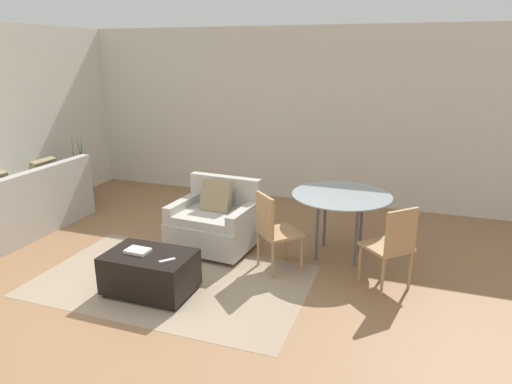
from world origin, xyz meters
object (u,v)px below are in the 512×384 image
at_px(couch, 18,211).
at_px(book_stack, 138,251).
at_px(potted_plant, 81,188).
at_px(dining_chair_near_right, 393,243).
at_px(dining_table, 341,201).
at_px(dining_chair_near_left, 273,227).
at_px(ottoman, 150,271).
at_px(armchair, 215,222).
at_px(tv_remote_primary, 167,260).

distance_m(couch, book_stack, 2.54).
relative_size(potted_plant, dining_chair_near_right, 1.31).
bearing_deg(book_stack, potted_plant, 139.38).
height_order(dining_table, dining_chair_near_left, dining_chair_near_left).
height_order(book_stack, dining_table, dining_table).
xyz_separation_m(book_stack, dining_chair_near_right, (2.42, 0.90, 0.07)).
height_order(dining_table, dining_chair_near_right, dining_chair_near_right).
distance_m(potted_plant, dining_table, 4.36).
bearing_deg(potted_plant, couch, -85.56).
xyz_separation_m(couch, book_stack, (2.40, -0.79, 0.13)).
relative_size(couch, ottoman, 2.40).
bearing_deg(dining_chair_near_left, potted_plant, 161.04).
relative_size(armchair, dining_chair_near_right, 1.13).
bearing_deg(couch, potted_plant, 94.44).
bearing_deg(tv_remote_primary, book_stack, 168.80).
relative_size(couch, potted_plant, 1.78).
relative_size(tv_remote_primary, potted_plant, 0.12).
distance_m(ottoman, dining_table, 2.30).
bearing_deg(dining_chair_near_left, dining_chair_near_right, 0.00).
xyz_separation_m(armchair, dining_chair_near_left, (0.86, -0.33, 0.17)).
relative_size(ottoman, dining_chair_near_right, 0.97).
relative_size(book_stack, potted_plant, 0.20).
height_order(book_stack, dining_chair_near_left, dining_chair_near_left).
bearing_deg(dining_chair_near_right, couch, -178.74).
relative_size(couch, tv_remote_primary, 14.42).
relative_size(couch, dining_table, 1.81).
bearing_deg(dining_chair_near_left, armchair, 158.83).
bearing_deg(potted_plant, tv_remote_primary, -37.62).
distance_m(tv_remote_primary, dining_table, 2.15).
xyz_separation_m(ottoman, dining_table, (1.66, 1.53, 0.46)).
distance_m(ottoman, tv_remote_primary, 0.33).
bearing_deg(couch, dining_table, 10.04).
bearing_deg(dining_chair_near_right, book_stack, -159.63).
distance_m(book_stack, tv_remote_primary, 0.39).
bearing_deg(ottoman, dining_table, 42.70).
height_order(couch, potted_plant, potted_plant).
bearing_deg(dining_chair_near_right, tv_remote_primary, -154.46).
xyz_separation_m(ottoman, tv_remote_primary, (0.26, -0.08, 0.20)).
distance_m(book_stack, dining_chair_near_left, 1.46).
bearing_deg(armchair, dining_chair_near_left, -21.17).
height_order(couch, book_stack, couch).
distance_m(tv_remote_primary, dining_chair_near_left, 1.24).
height_order(couch, dining_table, couch).
bearing_deg(dining_chair_near_right, ottoman, -158.72).
bearing_deg(tv_remote_primary, dining_chair_near_left, 51.85).
bearing_deg(dining_chair_near_left, book_stack, -141.92).
xyz_separation_m(armchair, book_stack, (-0.29, -1.23, 0.10)).
xyz_separation_m(potted_plant, dining_chair_near_right, (4.93, -1.26, 0.27)).
xyz_separation_m(dining_table, dining_chair_near_left, (-0.64, -0.64, -0.17)).
xyz_separation_m(ottoman, potted_plant, (-2.64, 2.15, 0.02)).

